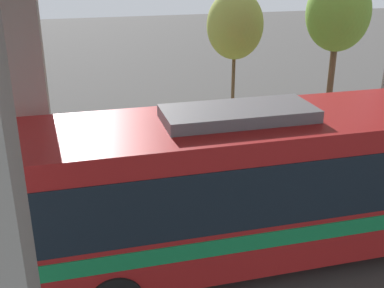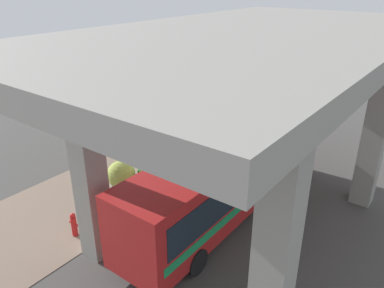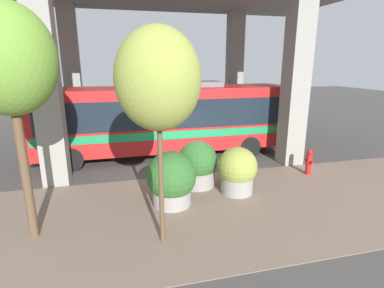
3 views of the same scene
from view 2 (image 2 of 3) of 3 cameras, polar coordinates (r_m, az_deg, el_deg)
The scene contains 10 objects.
ground_plane at distance 18.38m, azimuth -3.13°, elevation -7.59°, with size 80.00×80.00×0.00m, color #474442.
sidewalk_strip at distance 20.19m, azimuth -9.69°, elevation -4.76°, with size 6.00×40.00×0.02m.
overpass at distance 13.63m, azimuth 9.49°, elevation 12.47°, with size 9.40×17.82×8.05m.
bus at distance 16.17m, azimuth 5.53°, elevation -4.51°, with size 2.66×11.97×3.56m.
fire_hydrant at distance 16.12m, azimuth -17.55°, elevation -11.60°, with size 0.48×0.23×1.07m.
planter_front at distance 18.49m, azimuth -6.09°, elevation -4.53°, with size 1.42×1.42×1.70m.
planter_middle at distance 20.03m, azimuth -6.45°, elevation -2.05°, with size 1.57×1.57×1.77m.
planter_back at distance 18.39m, azimuth -10.71°, elevation -5.02°, with size 1.35×1.35×1.65m.
street_tree_near at distance 20.60m, azimuth -9.76°, elevation 8.00°, with size 1.93×1.93×5.21m.
street_tree_far at distance 22.09m, azimuth -1.78°, elevation 10.50°, with size 2.12×2.12×5.75m.
Camera 2 is at (10.20, -11.83, 9.68)m, focal length 35.00 mm.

